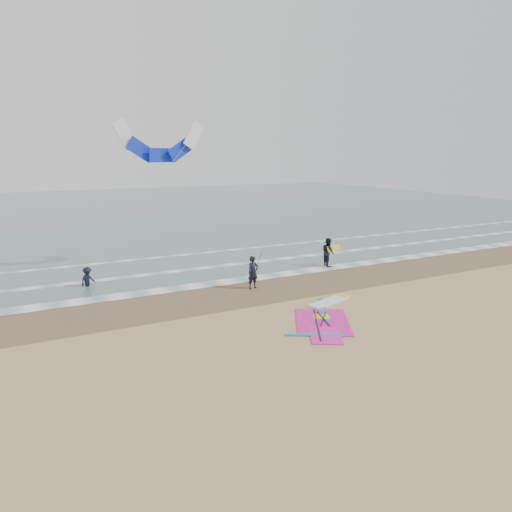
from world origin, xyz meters
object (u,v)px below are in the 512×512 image
person_standing (253,272)px  surf_kite (160,145)px  person_walking (328,252)px  person_wading (87,274)px  windsurf_rig (325,316)px

person_standing → surf_kite: (-2.93, 7.31, 7.05)m
person_standing → surf_kite: surf_kite is taller
person_walking → person_wading: bearing=91.1°
person_wading → windsurf_rig: bearing=-88.6°
person_standing → person_walking: (6.85, 2.38, 0.04)m
person_standing → surf_kite: 10.57m
windsurf_rig → person_wading: person_wading is taller
windsurf_rig → person_walking: bearing=53.7°
person_wading → person_standing: bearing=-69.8°
windsurf_rig → person_wading: (-9.22, 10.24, 0.72)m
surf_kite → person_standing: bearing=-68.2°
windsurf_rig → person_wading: bearing=132.0°
windsurf_rig → surf_kite: 15.67m
person_walking → surf_kite: (-9.78, 4.93, 7.01)m
person_standing → person_wading: (-8.25, 4.61, -0.18)m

